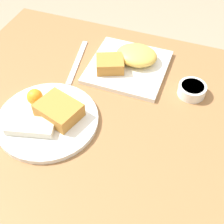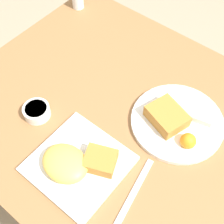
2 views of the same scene
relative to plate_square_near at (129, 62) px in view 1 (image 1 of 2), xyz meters
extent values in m
cube|color=olive|center=(-0.01, 0.21, -0.04)|extent=(1.00, 0.81, 0.04)
cylinder|color=brown|center=(0.43, -0.13, -0.41)|extent=(0.05, 0.05, 0.71)
cube|color=white|center=(0.00, 0.01, -0.01)|extent=(0.23, 0.23, 0.01)
ellipsoid|color=#E5BC51|center=(-0.02, -0.02, 0.01)|extent=(0.13, 0.10, 0.04)
cube|color=#B77A33|center=(0.05, 0.04, 0.01)|extent=(0.10, 0.10, 0.04)
cylinder|color=white|center=(0.13, 0.28, -0.01)|extent=(0.27, 0.27, 0.01)
cube|color=#B77A33|center=(0.10, 0.26, 0.01)|extent=(0.13, 0.11, 0.04)
cube|color=beige|center=(0.15, 0.33, 0.00)|extent=(0.13, 0.08, 0.02)
sphere|color=orange|center=(0.19, 0.24, 0.01)|extent=(0.04, 0.04, 0.04)
cylinder|color=white|center=(-0.20, 0.05, -0.01)|extent=(0.08, 0.08, 0.03)
cylinder|color=#D1B775|center=(-0.20, 0.05, 0.01)|extent=(0.06, 0.06, 0.00)
cube|color=silver|center=(0.16, 0.03, -0.02)|extent=(0.05, 0.21, 0.00)
camera|label=1|loc=(-0.21, 0.72, 0.61)|focal=50.00mm
camera|label=2|loc=(0.29, -0.21, 0.74)|focal=50.00mm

